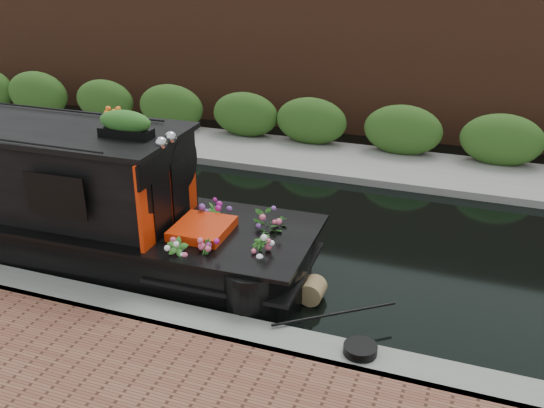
% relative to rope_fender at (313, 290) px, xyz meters
% --- Properties ---
extents(ground, '(80.00, 80.00, 0.00)m').
position_rel_rope_fender_xyz_m(ground, '(-1.96, 1.91, -0.18)').
color(ground, black).
rests_on(ground, ground).
extents(near_bank_coping, '(40.00, 0.60, 0.50)m').
position_rel_rope_fender_xyz_m(near_bank_coping, '(-1.96, -1.39, -0.18)').
color(near_bank_coping, slate).
rests_on(near_bank_coping, ground).
extents(far_bank_path, '(40.00, 2.40, 0.34)m').
position_rel_rope_fender_xyz_m(far_bank_path, '(-1.96, 6.11, -0.18)').
color(far_bank_path, gray).
rests_on(far_bank_path, ground).
extents(far_hedge, '(40.00, 1.10, 2.80)m').
position_rel_rope_fender_xyz_m(far_hedge, '(-1.96, 7.01, -0.18)').
color(far_hedge, '#2F571D').
rests_on(far_hedge, ground).
extents(far_brick_wall, '(40.00, 1.00, 8.00)m').
position_rel_rope_fender_xyz_m(far_brick_wall, '(-1.96, 9.11, -0.18)').
color(far_brick_wall, '#562F1D').
rests_on(far_brick_wall, ground).
extents(rope_fender, '(0.36, 0.39, 0.36)m').
position_rel_rope_fender_xyz_m(rope_fender, '(0.00, 0.00, 0.00)').
color(rope_fender, olive).
rests_on(rope_fender, ground).
extents(coiled_mooring_rope, '(0.43, 0.43, 0.12)m').
position_rel_rope_fender_xyz_m(coiled_mooring_rope, '(1.03, -1.34, 0.13)').
color(coiled_mooring_rope, black).
rests_on(coiled_mooring_rope, near_bank_coping).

